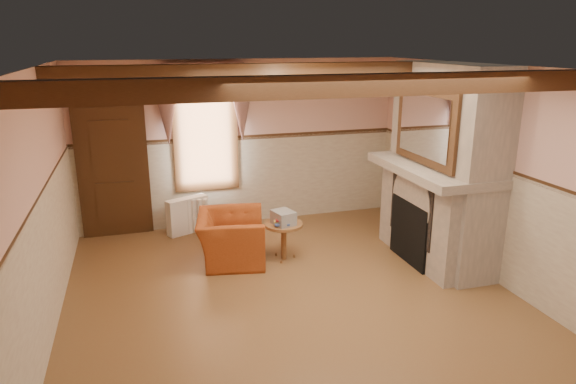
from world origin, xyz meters
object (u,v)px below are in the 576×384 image
object	(u,v)px
bowl	(431,161)
mantel_clock	(406,147)
side_table	(284,241)
oil_lamp	(423,151)
armchair	(231,238)
radiator	(187,215)

from	to	relation	value
bowl	mantel_clock	size ratio (longest dim) A/B	1.36
mantel_clock	bowl	bearing A→B (deg)	-90.00
side_table	oil_lamp	distance (m)	2.41
side_table	bowl	world-z (taller)	bowl
mantel_clock	armchair	bearing A→B (deg)	-179.30
mantel_clock	oil_lamp	world-z (taller)	oil_lamp
armchair	bowl	distance (m)	3.05
mantel_clock	oil_lamp	bearing A→B (deg)	-90.00
armchair	radiator	xyz separation A→B (m)	(-0.49, 1.33, -0.05)
side_table	mantel_clock	bearing A→B (deg)	5.81
radiator	mantel_clock	bearing A→B (deg)	-46.16
armchair	radiator	size ratio (longest dim) A/B	1.53
armchair	oil_lamp	world-z (taller)	oil_lamp
mantel_clock	side_table	bearing A→B (deg)	-174.19
bowl	radiator	bearing A→B (deg)	148.06
radiator	oil_lamp	size ratio (longest dim) A/B	2.50
armchair	radiator	bearing A→B (deg)	30.86
radiator	bowl	distance (m)	3.99
side_table	oil_lamp	world-z (taller)	oil_lamp
radiator	mantel_clock	xyz separation A→B (m)	(3.24, -1.30, 1.22)
bowl	mantel_clock	world-z (taller)	mantel_clock
radiator	oil_lamp	bearing A→B (deg)	-53.50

